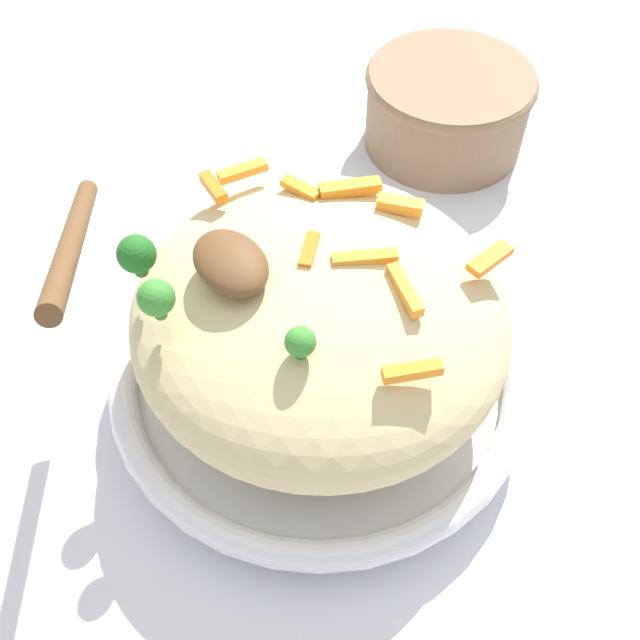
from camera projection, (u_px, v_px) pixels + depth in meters
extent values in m
plane|color=silver|center=(320.00, 389.00, 0.54)|extent=(2.40, 2.40, 0.00)
cylinder|color=silver|center=(320.00, 380.00, 0.53)|extent=(0.27, 0.27, 0.02)
torus|color=silver|center=(320.00, 363.00, 0.51)|extent=(0.30, 0.30, 0.02)
torus|color=black|center=(320.00, 360.00, 0.51)|extent=(0.29, 0.29, 0.00)
ellipsoid|color=#DBC689|center=(320.00, 314.00, 0.47)|extent=(0.25, 0.24, 0.10)
cube|color=orange|center=(312.00, 249.00, 0.43)|extent=(0.03, 0.03, 0.01)
cube|color=orange|center=(490.00, 259.00, 0.44)|extent=(0.01, 0.03, 0.01)
cube|color=orange|center=(408.00, 374.00, 0.38)|extent=(0.02, 0.03, 0.01)
cube|color=orange|center=(400.00, 205.00, 0.46)|extent=(0.03, 0.03, 0.01)
cube|color=orange|center=(301.00, 188.00, 0.47)|extent=(0.03, 0.02, 0.01)
cube|color=orange|center=(350.00, 188.00, 0.47)|extent=(0.02, 0.04, 0.01)
cube|color=orange|center=(229.00, 264.00, 0.43)|extent=(0.03, 0.01, 0.01)
cube|color=orange|center=(365.00, 258.00, 0.43)|extent=(0.03, 0.04, 0.01)
cube|color=orange|center=(213.00, 187.00, 0.47)|extent=(0.03, 0.01, 0.01)
cube|color=orange|center=(405.00, 290.00, 0.42)|extent=(0.04, 0.02, 0.01)
cube|color=orange|center=(243.00, 171.00, 0.48)|extent=(0.01, 0.04, 0.01)
cylinder|color=#377928|center=(160.00, 311.00, 0.41)|extent=(0.01, 0.01, 0.01)
sphere|color=#3D8E33|center=(156.00, 298.00, 0.40)|extent=(0.02, 0.02, 0.02)
cylinder|color=#205B1C|center=(141.00, 268.00, 0.43)|extent=(0.01, 0.01, 0.01)
sphere|color=#236B23|center=(137.00, 254.00, 0.42)|extent=(0.02, 0.02, 0.02)
cylinder|color=#377928|center=(301.00, 352.00, 0.39)|extent=(0.01, 0.01, 0.01)
sphere|color=#3D8E33|center=(300.00, 342.00, 0.39)|extent=(0.02, 0.02, 0.02)
ellipsoid|color=brown|center=(231.00, 262.00, 0.42)|extent=(0.06, 0.04, 0.02)
cylinder|color=brown|center=(72.00, 240.00, 0.38)|extent=(0.16, 0.07, 0.08)
cylinder|color=#8C6B4C|center=(447.00, 109.00, 0.68)|extent=(0.15, 0.15, 0.08)
torus|color=#8C6B4C|center=(452.00, 79.00, 0.66)|extent=(0.16, 0.16, 0.01)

